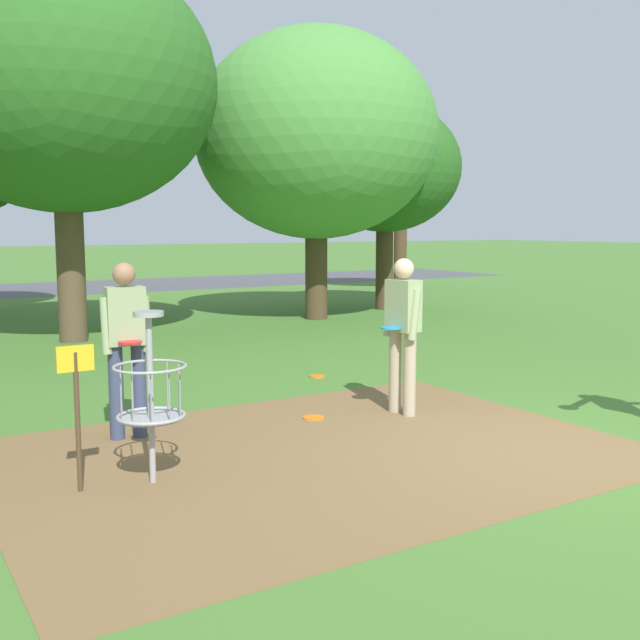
% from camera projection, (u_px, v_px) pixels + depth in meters
% --- Properties ---
extents(ground_plane, '(160.00, 160.00, 0.00)m').
position_uv_depth(ground_plane, '(572.00, 456.00, 6.73)').
color(ground_plane, '#47752D').
extents(dirt_tee_pad, '(5.59, 4.10, 0.01)m').
position_uv_depth(dirt_tee_pad, '(317.00, 453.00, 6.81)').
color(dirt_tee_pad, brown).
rests_on(dirt_tee_pad, ground).
extents(disc_golf_basket, '(0.98, 0.58, 1.39)m').
position_uv_depth(disc_golf_basket, '(143.00, 391.00, 5.92)').
color(disc_golf_basket, '#9E9EA3').
rests_on(disc_golf_basket, ground).
extents(player_throwing, '(0.42, 0.48, 1.71)m').
position_uv_depth(player_throwing, '(403.00, 327.00, 8.13)').
color(player_throwing, tan).
rests_on(player_throwing, ground).
extents(player_waiting_left, '(0.48, 0.42, 1.71)m').
position_uv_depth(player_waiting_left, '(126.00, 340.00, 7.18)').
color(player_waiting_left, '#384260').
rests_on(player_waiting_left, ground).
extents(frisbee_near_basket, '(0.23, 0.23, 0.02)m').
position_uv_depth(frisbee_near_basket, '(314.00, 418.00, 8.03)').
color(frisbee_near_basket, orange).
rests_on(frisbee_near_basket, ground).
extents(frisbee_by_tee, '(0.22, 0.22, 0.02)m').
position_uv_depth(frisbee_by_tee, '(317.00, 376.00, 10.27)').
color(frisbee_by_tee, orange).
rests_on(frisbee_by_tee, ground).
extents(tree_near_left, '(5.29, 5.29, 6.77)m').
position_uv_depth(tree_near_left, '(63.00, 83.00, 12.90)').
color(tree_near_left, brown).
rests_on(tree_near_left, ground).
extents(tree_mid_left, '(3.28, 3.28, 5.56)m').
position_uv_depth(tree_mid_left, '(401.00, 161.00, 23.65)').
color(tree_mid_left, '#4C3823').
rests_on(tree_mid_left, ground).
extents(tree_mid_center, '(5.29, 5.29, 6.28)m').
position_uv_depth(tree_mid_center, '(316.00, 135.00, 16.25)').
color(tree_mid_center, '#4C3823').
rests_on(tree_mid_center, ground).
extents(tree_mid_right, '(3.69, 3.69, 5.05)m').
position_uv_depth(tree_mid_right, '(385.00, 168.00, 18.30)').
color(tree_mid_right, '#4C3823').
rests_on(tree_mid_right, ground).
extents(parking_lot_strip, '(36.00, 6.00, 0.01)m').
position_uv_depth(parking_lot_strip, '(49.00, 288.00, 24.93)').
color(parking_lot_strip, '#4C4C51').
rests_on(parking_lot_strip, ground).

